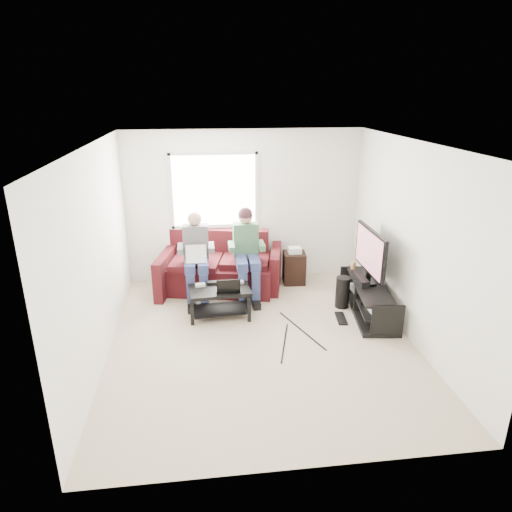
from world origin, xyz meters
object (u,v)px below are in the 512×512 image
object	(u,v)px
tv_stand	(369,301)
tv	(370,253)
subwoofer	(343,292)
coffee_table	(220,296)
sofa	(221,269)
end_table	(294,267)

from	to	relation	value
tv_stand	tv	bearing A→B (deg)	91.47
tv	subwoofer	bearing A→B (deg)	148.88
coffee_table	tv_stand	size ratio (longest dim) A/B	0.61
sofa	coffee_table	bearing A→B (deg)	-94.13
subwoofer	coffee_table	bearing A→B (deg)	-178.07
tv_stand	coffee_table	bearing A→B (deg)	174.22
coffee_table	subwoofer	distance (m)	1.90
sofa	end_table	xyz separation A→B (m)	(1.27, 0.07, -0.05)
sofa	end_table	distance (m)	1.28
tv_stand	tv	distance (m)	0.74
coffee_table	tv	size ratio (longest dim) A/B	0.84
sofa	end_table	world-z (taller)	sofa
tv_stand	tv	world-z (taller)	tv
coffee_table	sofa	bearing A→B (deg)	85.87
tv_stand	subwoofer	size ratio (longest dim) A/B	3.10
tv_stand	end_table	world-z (taller)	end_table
coffee_table	tv_stand	bearing A→B (deg)	-5.78
coffee_table	tv	bearing A→B (deg)	-3.21
subwoofer	end_table	size ratio (longest dim) A/B	0.75
tv	end_table	world-z (taller)	tv
coffee_table	subwoofer	xyz separation A→B (m)	(1.90, 0.06, -0.08)
sofa	tv_stand	bearing A→B (deg)	-30.26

